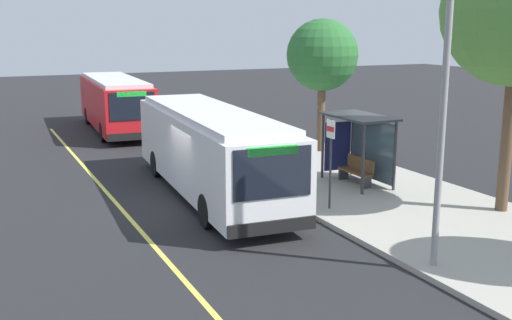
% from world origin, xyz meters
% --- Properties ---
extents(ground_plane, '(120.00, 120.00, 0.00)m').
position_xyz_m(ground_plane, '(0.00, 0.00, 0.00)').
color(ground_plane, '#232326').
extents(sidewalk_curb, '(44.00, 6.40, 0.15)m').
position_xyz_m(sidewalk_curb, '(0.00, 6.00, 0.07)').
color(sidewalk_curb, '#A8A399').
rests_on(sidewalk_curb, ground_plane).
extents(lane_stripe_center, '(36.00, 0.14, 0.01)m').
position_xyz_m(lane_stripe_center, '(0.00, -2.20, 0.00)').
color(lane_stripe_center, '#E0D64C').
rests_on(lane_stripe_center, ground_plane).
extents(transit_bus_main, '(11.23, 3.28, 2.95)m').
position_xyz_m(transit_bus_main, '(-0.92, 1.01, 1.62)').
color(transit_bus_main, white).
rests_on(transit_bus_main, ground_plane).
extents(transit_bus_second, '(10.54, 3.17, 2.95)m').
position_xyz_m(transit_bus_second, '(-15.71, 1.04, 1.62)').
color(transit_bus_second, red).
rests_on(transit_bus_second, ground_plane).
extents(bus_shelter, '(2.90, 1.60, 2.48)m').
position_xyz_m(bus_shelter, '(0.22, 6.27, 1.92)').
color(bus_shelter, '#333338').
rests_on(bus_shelter, sidewalk_curb).
extents(waiting_bench, '(1.60, 0.48, 0.95)m').
position_xyz_m(waiting_bench, '(0.42, 6.09, 0.63)').
color(waiting_bench, brown).
rests_on(waiting_bench, sidewalk_curb).
extents(route_sign_post, '(0.44, 0.08, 2.80)m').
position_xyz_m(route_sign_post, '(2.67, 3.56, 1.96)').
color(route_sign_post, '#333338').
rests_on(route_sign_post, sidewalk_curb).
extents(street_tree_upstreet, '(3.18, 3.18, 5.91)m').
position_xyz_m(street_tree_upstreet, '(-5.39, 8.07, 4.43)').
color(street_tree_upstreet, brown).
rests_on(street_tree_upstreet, sidewalk_curb).
extents(utility_pole, '(0.16, 0.16, 6.40)m').
position_xyz_m(utility_pole, '(7.69, 3.35, 3.35)').
color(utility_pole, gray).
rests_on(utility_pole, sidewalk_curb).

